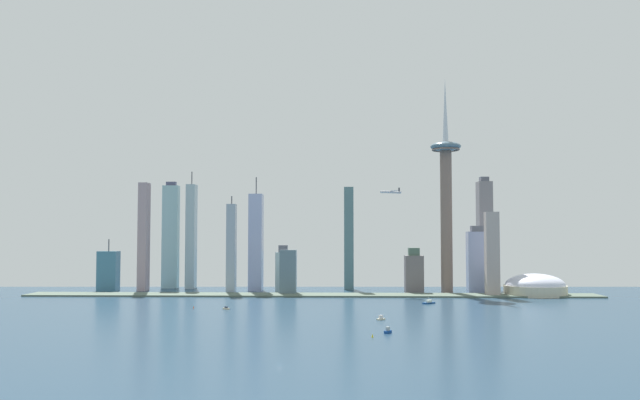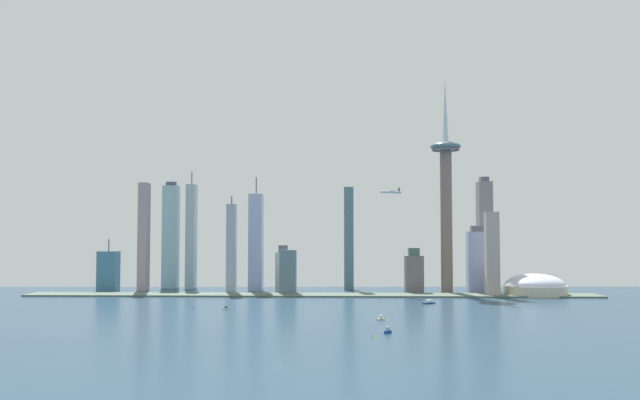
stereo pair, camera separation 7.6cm
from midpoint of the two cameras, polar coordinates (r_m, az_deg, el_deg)
The scene contains 24 objects.
ground_plane at distance 412.07m, azimuth -3.55°, elevation -14.15°, with size 6000.00×6000.00×0.00m, color #223C52.
waterfront_pier at distance 861.98m, azimuth -0.75°, elevation -8.27°, with size 746.43×47.71×2.07m, color #516253.
observation_tower at distance 917.81m, azimuth 10.93°, elevation 0.99°, with size 42.12×42.12×297.17m.
stadium_dome at distance 908.41m, azimuth 18.25°, elevation -7.22°, with size 80.60×80.60×30.54m.
skyscraper_0 at distance 880.87m, azimuth 14.77°, elevation -4.57°, with size 17.07×15.28×109.40m.
skyscraper_1 at distance 917.35m, azimuth -3.24°, elevation -6.17°, with size 20.30×18.12×65.01m.
skyscraper_2 at distance 928.56m, azimuth 13.55°, elevation -5.19°, with size 27.20×19.11×91.88m.
skyscraper_3 at distance 993.72m, azimuth -11.17°, elevation -3.12°, with size 13.45×20.62×174.12m.
skyscraper_4 at distance 956.79m, azimuth 2.52°, elevation -3.34°, with size 13.68×16.46×149.32m.
skyscraper_5 at distance 980.75m, azimuth -17.97°, elevation -5.91°, with size 27.45×20.58×73.26m.
skyscraper_6 at distance 974.93m, azimuth 14.17°, elevation -2.96°, with size 19.55×25.48×163.32m.
skyscraper_7 at distance 908.29m, azimuth -7.74°, elevation -4.19°, with size 12.27×15.63×132.85m.
skyscraper_8 at distance 1006.17m, azimuth -12.90°, elevation -3.08°, with size 23.42×15.10×159.21m.
skyscraper_9 at distance 934.02m, azimuth -5.61°, elevation -3.70°, with size 18.98×24.84×161.65m.
skyscraper_10 at distance 911.27m, azimuth 8.19°, elevation -6.29°, with size 24.76×22.51×61.57m.
skyscraper_11 at distance 879.94m, azimuth -2.79°, elevation -6.30°, with size 21.83×19.26×59.27m.
skyscraper_12 at distance 968.99m, azimuth -15.12°, elevation -3.10°, with size 12.43×20.78×153.97m.
boat_0 at distance 772.84m, azimuth 9.46°, elevation -8.80°, with size 16.10×14.62×8.45m.
boat_1 at distance 712.36m, azimuth -8.19°, elevation -9.33°, with size 8.03×7.28×3.23m.
boat_2 at distance 621.92m, azimuth 5.33°, elevation -10.23°, with size 8.71×7.85×4.43m.
boat_3 at distance 540.50m, azimuth 5.93°, elevation -11.29°, with size 6.92×8.27×5.12m.
channel_buoy_0 at distance 518.31m, azimuth 4.59°, elevation -11.70°, with size 1.66×1.66×2.81m, color yellow.
channel_buoy_1 at distance 727.98m, azimuth -10.98°, elevation -9.15°, with size 1.16×1.16×2.78m, color #E54C19.
airplane at distance 913.34m, azimuth 6.16°, elevation 0.71°, with size 30.92×32.43×8.35m.
Camera 1 is at (36.63, -402.71, 79.25)m, focal length 36.70 mm.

